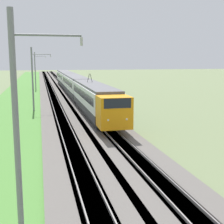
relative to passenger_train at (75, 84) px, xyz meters
The scene contains 9 objects.
ballast_main 4.54m from the passenger_train, 99.85° to the left, with size 240.00×4.40×0.30m.
ballast_adjacent 2.31m from the passenger_train, behind, with size 240.00×4.40×0.30m.
track_main 4.54m from the passenger_train, 99.85° to the left, with size 240.00×1.57×0.45m.
track_adjacent 2.30m from the passenger_train, behind, with size 240.00×1.57×0.45m.
grass_verge 9.58m from the passenger_train, 94.19° to the left, with size 240.00×8.42×0.12m.
passenger_train is the anchor object (origin of this frame).
catenary_mast_near 45.14m from the passenger_train, behind, with size 0.22×2.56×8.51m.
catenary_mast_mid 15.93m from the passenger_train, 154.05° to the left, with size 0.22×2.56×8.33m.
catenary_mast_far 17.66m from the passenger_train, 23.22° to the left, with size 0.22×2.56×8.37m.
Camera 1 is at (-5.27, 2.19, 6.77)m, focal length 50.00 mm.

